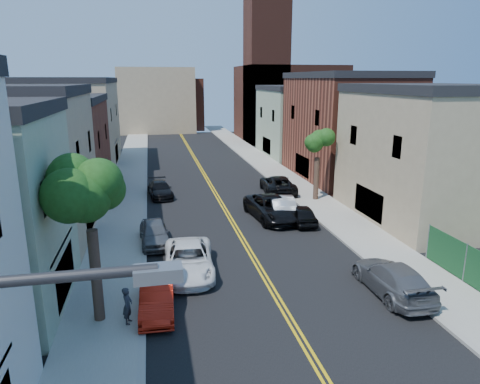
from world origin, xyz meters
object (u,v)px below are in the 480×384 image
red_sedan (157,298)px  silver_car_right (281,205)px  pedestrian_left (127,305)px  white_pickup (189,260)px  grey_car_right (393,278)px  black_car_left (160,189)px  grey_car_left (154,233)px  dark_car_right_far (278,184)px  black_suv_lane (272,208)px  black_car_right (302,214)px

red_sedan → silver_car_right: (9.34, 12.32, 0.13)m
silver_car_right → pedestrian_left: (-10.54, -13.26, 0.14)m
white_pickup → pedestrian_left: bearing=-118.3°
grey_car_right → pedestrian_left: bearing=2.2°
white_pickup → black_car_left: 15.96m
red_sedan → white_pickup: white_pickup is taller
grey_car_left → pedestrian_left: pedestrian_left is taller
black_car_left → dark_car_right_far: dark_car_right_far is taller
grey_car_left → black_car_left: size_ratio=0.94×
white_pickup → black_suv_lane: black_suv_lane is taller
silver_car_right → pedestrian_left: pedestrian_left is taller
red_sedan → black_suv_lane: 14.39m
red_sedan → grey_car_left: 8.22m
black_car_left → grey_car_right: 22.60m
white_pickup → silver_car_right: bearing=52.9°
black_car_right → pedestrian_left: (-11.47, -11.18, 0.27)m
black_car_left → silver_car_right: (8.71, -7.23, 0.14)m
black_car_left → black_suv_lane: (7.87, -7.93, 0.18)m
red_sedan → black_car_left: (0.63, 19.55, -0.01)m
silver_car_right → black_suv_lane: 1.09m
dark_car_right_far → white_pickup: bearing=63.8°
dark_car_right_far → pedestrian_left: (-12.20, -19.67, 0.15)m
black_car_left → silver_car_right: bearing=-45.4°
red_sedan → dark_car_right_far: 21.72m
black_car_right → pedestrian_left: bearing=49.0°
white_pickup → black_suv_lane: (6.80, 7.99, 0.08)m
dark_car_right_far → grey_car_left: bearing=49.1°
grey_car_right → white_pickup: bearing=-23.8°
grey_car_left → black_car_left: bearing=83.0°
grey_car_right → dark_car_right_far: 19.26m
silver_car_right → white_pickup: bearing=55.9°
pedestrian_left → white_pickup: bearing=-20.3°
grey_car_right → silver_car_right: (-1.66, 12.85, 0.04)m
white_pickup → dark_car_right_far: 17.74m
red_sedan → black_car_left: red_sedan is taller
red_sedan → silver_car_right: bearing=55.0°
white_pickup → grey_car_left: white_pickup is taller
red_sedan → grey_car_left: grey_car_left is taller
pedestrian_left → grey_car_left: bearing=4.7°
white_pickup → grey_car_right: size_ratio=1.05×
red_sedan → white_pickup: bearing=67.0°
black_suv_lane → pedestrian_left: 15.86m
red_sedan → pedestrian_left: (-1.20, -0.94, 0.26)m
white_pickup → black_suv_lane: bearing=53.8°
red_sedan → grey_car_right: (11.00, -0.53, 0.09)m
grey_car_right → black_suv_lane: size_ratio=0.87×
black_car_right → black_suv_lane: size_ratio=0.65×
grey_car_right → black_car_left: bearing=-62.4°
dark_car_right_far → pedestrian_left: pedestrian_left is taller
silver_car_right → pedestrian_left: 16.94m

